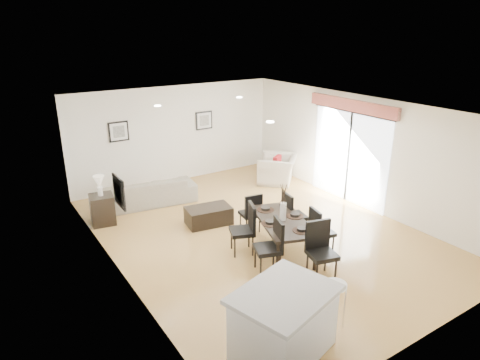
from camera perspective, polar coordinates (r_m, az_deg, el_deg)
ground at (r=9.34m, az=2.39°, el=-6.99°), size 8.00×8.00×0.00m
wall_back at (r=12.15m, az=-8.59°, el=6.02°), size 6.00×0.04×2.70m
wall_front at (r=6.29m, az=24.52°, el=-9.21°), size 6.00×0.04×2.70m
wall_left at (r=7.57m, az=-16.32°, el=-3.23°), size 0.04×8.00×2.70m
wall_right at (r=10.76m, az=15.65°, el=3.70°), size 0.04×8.00×2.70m
ceiling at (r=8.46m, az=2.66°, el=9.54°), size 6.00×8.00×0.02m
sofa at (r=10.90m, az=-11.86°, el=-1.47°), size 2.31×1.15×0.65m
armchair at (r=12.21m, az=5.04°, el=1.50°), size 1.54×1.54×0.76m
courtyard_plant_a at (r=12.56m, az=26.16°, el=-0.39°), size 0.55×0.48×0.60m
courtyard_plant_b at (r=14.20m, az=18.24°, el=2.88°), size 0.40×0.40×0.61m
dining_table at (r=8.34m, az=5.70°, el=-5.74°), size 1.33×1.84×0.69m
dining_chair_wnear at (r=7.74m, az=4.34°, el=-8.38°), size 0.58×0.58×1.01m
dining_chair_wfar at (r=8.33m, az=0.86°, el=-6.14°), size 0.59×0.59×1.01m
dining_chair_enear at (r=8.48m, az=10.49°, el=-6.36°), size 0.50×0.50×0.92m
dining_chair_efar at (r=9.02m, az=6.87°, el=-4.31°), size 0.51×0.51×0.97m
dining_chair_head at (r=7.70m, az=10.63°, el=-8.70°), size 0.57×0.57×1.03m
dining_chair_foot at (r=9.14m, az=1.56°, el=-4.15°), size 0.46×0.46×0.89m
vase at (r=8.19m, az=5.79°, el=-3.38°), size 0.95×1.46×0.74m
coffee_table at (r=9.67m, az=-4.21°, el=-4.74°), size 1.06×0.73×0.39m
side_table at (r=10.08m, az=-17.87°, el=-3.76°), size 0.59×0.59×0.68m
table_lamp at (r=9.85m, az=-18.26°, el=-0.35°), size 0.24×0.24×0.46m
cushion at (r=12.00m, az=4.98°, el=2.36°), size 0.38×0.29×0.37m
kitchen_island at (r=6.06m, az=5.83°, el=-18.31°), size 1.58×1.37×0.95m
bar_stool at (r=6.50m, az=12.54°, el=-14.10°), size 0.34×0.34×0.74m
framed_print_back_left at (r=11.50m, az=-15.88°, el=6.24°), size 0.52×0.04×0.52m
framed_print_back_right at (r=12.44m, az=-4.82°, el=7.93°), size 0.52×0.04×0.52m
framed_print_left_wall at (r=7.29m, az=-15.84°, el=-1.54°), size 0.04×0.52×0.52m
sliding_door at (r=10.84m, az=14.46°, el=5.65°), size 0.12×2.70×2.57m
courtyard at (r=13.81m, az=21.61°, el=4.70°), size 6.00×6.00×2.00m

